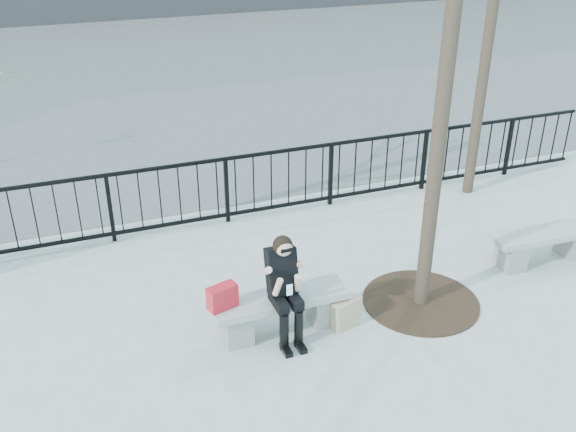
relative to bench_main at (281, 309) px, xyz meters
name	(u,v)px	position (x,y,z in m)	size (l,w,h in m)	color
ground	(281,329)	(0.00, 0.00, -0.30)	(120.00, 120.00, 0.00)	gray
street_surface	(117,60)	(0.00, 15.00, -0.30)	(60.00, 23.00, 0.01)	#474747
railing	(214,192)	(0.00, 3.00, 0.25)	(14.00, 0.06, 1.10)	black
tree_grate	(421,301)	(1.90, -0.10, -0.29)	(1.50, 1.50, 0.02)	black
bench_main	(281,309)	(0.00, 0.00, 0.00)	(1.65, 0.46, 0.49)	slate
bench_second	(543,243)	(4.07, 0.20, -0.01)	(1.61, 0.45, 0.48)	slate
seated_woman	(285,290)	(0.00, -0.16, 0.37)	(0.50, 0.64, 1.34)	black
handbag	(222,297)	(-0.70, 0.02, 0.33)	(0.35, 0.16, 0.28)	red
shopping_bag	(346,313)	(0.78, -0.21, -0.12)	(0.39, 0.14, 0.37)	#C2B589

